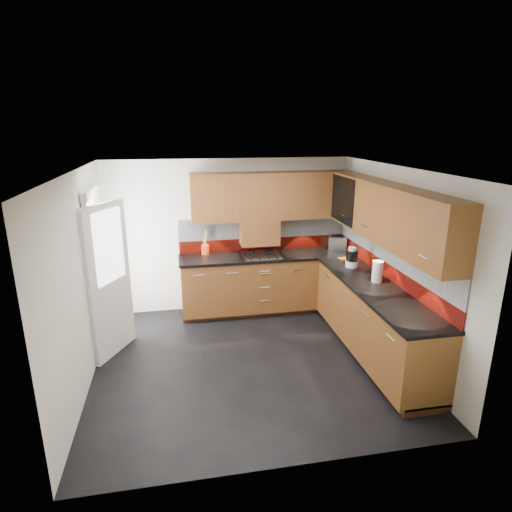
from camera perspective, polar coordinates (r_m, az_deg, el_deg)
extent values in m
cube|color=black|center=(5.61, -0.89, -13.91)|extent=(4.00, 3.80, 0.02)
cube|color=white|center=(4.83, -1.02, 12.01)|extent=(4.00, 3.80, 0.10)
cube|color=silver|center=(6.84, -3.58, 2.82)|extent=(4.00, 0.08, 2.64)
cube|color=silver|center=(3.45, 4.38, -12.04)|extent=(4.00, 0.08, 2.64)
cube|color=silver|center=(5.15, -22.76, -3.29)|extent=(0.08, 3.80, 2.64)
cube|color=silver|center=(5.73, 18.54, -0.86)|extent=(0.08, 3.80, 2.64)
cube|color=#603115|center=(6.82, 1.49, -3.56)|extent=(2.70, 0.60, 0.95)
cube|color=brown|center=(5.75, 15.34, -8.26)|extent=(0.60, 2.60, 0.95)
cube|color=#412312|center=(7.01, 1.42, -6.73)|extent=(2.70, 0.54, 0.10)
cube|color=#412312|center=(5.95, 15.28, -11.93)|extent=(0.54, 2.60, 0.10)
cube|color=black|center=(6.67, 1.46, -0.02)|extent=(2.72, 0.62, 0.04)
cube|color=black|center=(5.56, 15.69, -4.20)|extent=(0.62, 2.60, 0.04)
cube|color=maroon|center=(6.92, 1.03, 1.65)|extent=(2.70, 0.02, 0.20)
cube|color=silver|center=(6.85, 1.04, 3.83)|extent=(2.70, 0.02, 0.34)
cube|color=maroon|center=(5.92, 17.03, -1.78)|extent=(0.02, 3.20, 0.20)
cube|color=silver|center=(5.84, 17.26, 0.73)|extent=(0.02, 3.20, 0.34)
cube|color=#603115|center=(6.62, 2.19, 8.03)|extent=(2.50, 0.33, 0.72)
cube|color=brown|center=(5.51, 17.11, 5.47)|extent=(0.33, 2.87, 0.72)
cube|color=silver|center=(6.46, 1.21, 5.92)|extent=(1.80, 0.01, 0.16)
cube|color=silver|center=(5.44, 15.43, 3.21)|extent=(0.01, 2.00, 0.16)
cube|color=#603115|center=(6.69, 0.46, 3.25)|extent=(0.60, 0.33, 0.40)
cube|color=black|center=(6.36, 11.44, 7.34)|extent=(0.01, 0.80, 0.66)
cube|color=#FFD18C|center=(6.48, 13.99, 7.35)|extent=(0.01, 0.76, 0.64)
cube|color=black|center=(6.43, 12.90, 7.52)|extent=(0.29, 0.76, 0.01)
cylinder|color=black|center=(6.18, 13.87, 8.04)|extent=(0.07, 0.07, 0.16)
cylinder|color=black|center=(6.32, 13.31, 8.26)|extent=(0.07, 0.07, 0.16)
cylinder|color=white|center=(6.46, 12.78, 8.47)|extent=(0.07, 0.07, 0.16)
cylinder|color=black|center=(6.59, 12.27, 8.68)|extent=(0.07, 0.07, 0.16)
cube|color=white|center=(6.03, -20.18, -1.95)|extent=(0.06, 0.95, 2.04)
cube|color=white|center=(5.68, -18.90, -3.18)|extent=(0.42, 0.73, 1.98)
cube|color=white|center=(5.54, -19.04, 1.21)|extent=(0.28, 0.50, 0.90)
cube|color=silver|center=(6.63, 0.72, 0.16)|extent=(0.58, 0.50, 0.02)
torus|color=black|center=(6.49, -0.36, 0.01)|extent=(0.13, 0.13, 0.02)
torus|color=black|center=(6.54, 2.20, 0.15)|extent=(0.13, 0.13, 0.02)
torus|color=black|center=(6.71, -0.73, 0.59)|extent=(0.13, 0.13, 0.02)
torus|color=black|center=(6.77, 1.76, 0.72)|extent=(0.13, 0.13, 0.02)
cube|color=black|center=(6.41, 1.14, -0.36)|extent=(0.44, 0.04, 0.02)
cylinder|color=red|center=(6.72, -6.78, 0.85)|extent=(0.12, 0.12, 0.15)
cylinder|color=olive|center=(6.69, -6.84, 2.44)|extent=(0.06, 0.02, 0.30)
cylinder|color=olive|center=(6.69, -6.76, 2.36)|extent=(0.05, 0.03, 0.28)
cylinder|color=olive|center=(6.69, -6.90, 2.52)|extent=(0.06, 0.03, 0.32)
cylinder|color=olive|center=(6.69, -6.70, 2.26)|extent=(0.04, 0.05, 0.26)
cylinder|color=olive|center=(6.68, -6.98, 2.38)|extent=(0.04, 0.05, 0.29)
cube|color=silver|center=(7.10, 10.84, 1.74)|extent=(0.33, 0.27, 0.20)
cube|color=black|center=(7.07, 10.89, 2.56)|extent=(0.21, 0.10, 0.01)
cube|color=black|center=(7.11, 10.76, 2.65)|extent=(0.21, 0.10, 0.01)
cylinder|color=white|center=(6.23, 12.60, -1.02)|extent=(0.17, 0.17, 0.10)
cylinder|color=black|center=(6.19, 12.68, 0.07)|extent=(0.16, 0.16, 0.15)
cylinder|color=white|center=(6.17, 12.73, 0.91)|extent=(0.11, 0.11, 0.04)
cylinder|color=white|center=(5.70, 15.87, -2.00)|extent=(0.16, 0.16, 0.28)
cube|color=orange|center=(6.59, 11.54, -0.32)|extent=(0.14, 0.13, 0.01)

